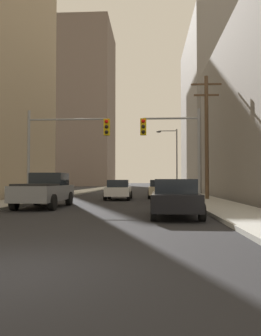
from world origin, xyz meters
TOP-DOWN VIEW (x-y plane):
  - sidewalk_left at (-6.24, 50.00)m, footprint 2.79×160.00m
  - sidewalk_right at (6.24, 50.00)m, footprint 2.79×160.00m
  - pickup_truck_grey at (-3.35, 13.20)m, footprint 2.20×5.43m
  - sedan_black at (3.36, 8.49)m, footprint 1.95×4.25m
  - sedan_white at (-0.03, 21.05)m, footprint 1.95×4.23m
  - sedan_beige at (3.19, 23.42)m, footprint 1.95×4.20m
  - traffic_signal_near_left at (-3.10, 16.41)m, footprint 5.35×0.44m
  - traffic_signal_near_right at (3.85, 16.41)m, footprint 3.76×0.44m
  - utility_pole_right at (6.52, 19.93)m, footprint 2.20×0.28m
  - street_lamp_right at (5.15, 35.01)m, footprint 2.46×0.32m
  - building_left_far_tower at (-16.29, 91.72)m, footprint 15.84×20.86m

SIDE VIEW (x-z plane):
  - sidewalk_left at x=-6.24m, z-range 0.00..0.15m
  - sidewalk_right at x=6.24m, z-range 0.00..0.15m
  - sedan_black at x=3.36m, z-range 0.01..1.53m
  - sedan_white at x=-0.03m, z-range 0.01..1.53m
  - sedan_beige at x=3.19m, z-range 0.01..1.53m
  - pickup_truck_grey at x=-3.35m, z-range -0.02..1.88m
  - traffic_signal_near_right at x=3.85m, z-range 1.04..7.04m
  - traffic_signal_near_left at x=-3.10m, z-range 1.11..7.11m
  - street_lamp_right at x=5.15m, z-range 0.80..8.30m
  - utility_pole_right at x=6.52m, z-range 0.27..9.40m
  - building_left_far_tower at x=-16.29m, z-range 0.00..45.15m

